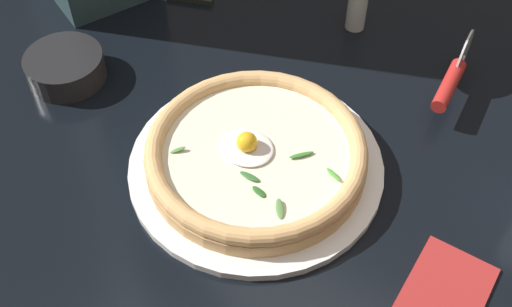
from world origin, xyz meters
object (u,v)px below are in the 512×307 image
pizza (256,154)px  side_bowl (65,67)px  pepper_shaker (358,4)px  folded_napkin (443,296)px  pizza_cutter (453,76)px

pizza → side_bowl: pizza is taller
pizza → side_bowl: 0.34m
pizza → pepper_shaker: bearing=98.1°
side_bowl → pepper_shaker: pepper_shaker is taller
pizza → side_bowl: size_ratio=2.48×
pizza → folded_napkin: (0.29, -0.02, -0.03)m
pizza → pizza_cutter: size_ratio=1.83×
side_bowl → pizza_cutter: 0.58m
pizza → pepper_shaker: (-0.05, 0.34, 0.01)m
pizza_cutter → folded_napkin: bearing=-65.1°
pizza_cutter → pepper_shaker: (-0.20, 0.06, 0.01)m
pizza_cutter → folded_napkin: 0.34m
pizza_cutter → pizza: bearing=-117.6°
pizza → pepper_shaker: size_ratio=3.17×
pizza_cutter → side_bowl: bearing=-147.5°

